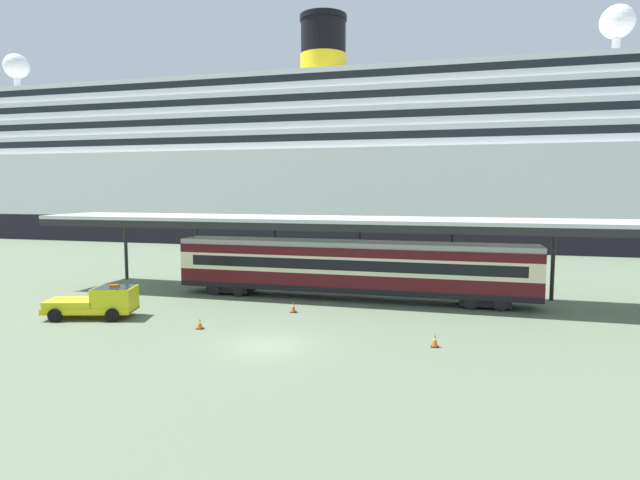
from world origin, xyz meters
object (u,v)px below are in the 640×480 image
object	(u,v)px
traffic_cone_mid	(435,340)
train_carriage	(351,267)
cruise_ship	(272,168)
traffic_cone_far	(293,307)
traffic_cone_near	(200,323)
service_truck	(99,302)

from	to	relation	value
traffic_cone_mid	train_carriage	bearing A→B (deg)	122.14
cruise_ship	train_carriage	size ratio (longest dim) A/B	6.81
train_carriage	traffic_cone_far	xyz separation A→B (m)	(-2.71, -4.80, -1.96)
cruise_ship	traffic_cone_near	distance (m)	54.88
cruise_ship	traffic_cone_mid	bearing A→B (deg)	-62.16
cruise_ship	traffic_cone_near	xyz separation A→B (m)	(14.63, -51.78, -10.81)
train_carriage	traffic_cone_mid	bearing A→B (deg)	-57.86
train_carriage	service_truck	distance (m)	16.40
cruise_ship	traffic_cone_mid	size ratio (longest dim) A/B	251.89
traffic_cone_mid	traffic_cone_far	world-z (taller)	traffic_cone_far
service_truck	traffic_cone_near	distance (m)	7.12
cruise_ship	traffic_cone_mid	world-z (taller)	cruise_ship
service_truck	train_carriage	bearing A→B (deg)	33.86
train_carriage	traffic_cone_mid	size ratio (longest dim) A/B	37.01
cruise_ship	train_carriage	world-z (taller)	cruise_ship
cruise_ship	service_truck	size ratio (longest dim) A/B	30.60
service_truck	traffic_cone_near	world-z (taller)	service_truck
traffic_cone_mid	traffic_cone_near	bearing A→B (deg)	179.65
cruise_ship	traffic_cone_mid	xyz separation A→B (m)	(27.39, -51.86, -10.78)
traffic_cone_far	train_carriage	bearing A→B (deg)	60.58
train_carriage	traffic_cone_near	bearing A→B (deg)	-123.57
cruise_ship	service_truck	world-z (taller)	cruise_ship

